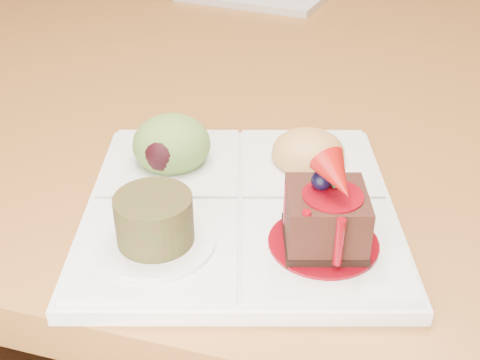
# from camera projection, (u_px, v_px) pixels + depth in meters

# --- Properties ---
(ground) EXTENTS (6.00, 6.00, 0.00)m
(ground) POSITION_uv_depth(u_px,v_px,m) (282.00, 284.00, 1.54)
(ground) COLOR #502A17
(dining_table) EXTENTS (1.00, 1.80, 0.75)m
(dining_table) POSITION_uv_depth(u_px,v_px,m) (295.00, 20.00, 1.17)
(dining_table) COLOR #A26029
(dining_table) RESTS_ON ground
(sampler_plate) EXTENTS (0.31, 0.31, 0.10)m
(sampler_plate) POSITION_uv_depth(u_px,v_px,m) (238.00, 193.00, 0.50)
(sampler_plate) COLOR silver
(sampler_plate) RESTS_ON dining_table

